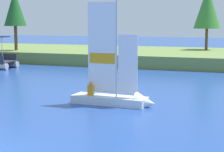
# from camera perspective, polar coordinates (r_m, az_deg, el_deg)

# --- Properties ---
(shore_bank) EXTENTS (80.00, 14.32, 1.19)m
(shore_bank) POSITION_cam_1_polar(r_m,az_deg,el_deg) (42.85, 8.76, 2.77)
(shore_bank) COLOR olive
(shore_bank) RESTS_ON ground
(shoreline_tree_midleft) EXTENTS (2.42, 2.42, 6.55)m
(shoreline_tree_midleft) POSITION_cam_1_polar(r_m,az_deg,el_deg) (44.61, -13.80, 9.46)
(shoreline_tree_midleft) COLOR brown
(shoreline_tree_midleft) RESTS_ON shore_bank
(shoreline_tree_centre) EXTENTS (2.97, 2.97, 7.11)m
(shoreline_tree_centre) POSITION_cam_1_polar(r_m,az_deg,el_deg) (45.64, 13.58, 9.63)
(shoreline_tree_centre) COLOR brown
(shoreline_tree_centre) RESTS_ON shore_bank
(sailboat) EXTENTS (4.55, 1.41, 6.18)m
(sailboat) POSITION_cam_1_polar(r_m,az_deg,el_deg) (20.60, 1.21, -2.88)
(sailboat) COLOR silver
(sailboat) RESTS_ON ground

